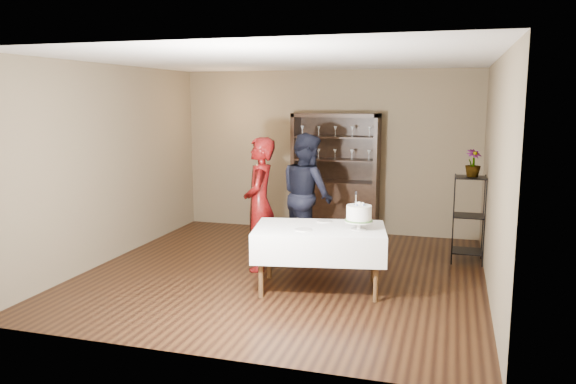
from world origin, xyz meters
name	(u,v)px	position (x,y,z in m)	size (l,w,h in m)	color
floor	(284,273)	(0.00, 0.00, 0.00)	(5.00, 5.00, 0.00)	black
ceiling	(284,60)	(0.00, 0.00, 2.70)	(5.00, 5.00, 0.00)	silver
back_wall	(327,152)	(0.00, 2.50, 1.35)	(5.00, 0.02, 2.70)	brown
wall_left	(111,163)	(-2.50, 0.00, 1.35)	(0.02, 5.00, 2.70)	brown
wall_right	(494,177)	(2.50, 0.00, 1.35)	(0.02, 5.00, 2.70)	brown
china_hutch	(335,195)	(0.20, 2.25, 0.66)	(1.40, 0.48, 2.00)	black
plant_etagere	(469,216)	(2.28, 1.20, 0.65)	(0.42, 0.42, 1.20)	black
cake_table	(320,242)	(0.58, -0.49, 0.58)	(1.65, 1.19, 0.75)	white
woman	(260,204)	(-0.36, 0.09, 0.87)	(0.64, 0.42, 1.75)	#350604
man	(307,195)	(0.07, 0.91, 0.88)	(0.86, 0.67, 1.76)	black
cake	(359,214)	(1.04, -0.48, 0.93)	(0.33, 0.33, 0.44)	silver
plate_near	(303,230)	(0.44, -0.70, 0.76)	(0.20, 0.20, 0.01)	silver
plate_far	(324,221)	(0.57, -0.19, 0.76)	(0.18, 0.18, 0.01)	silver
potted_plant	(473,163)	(2.30, 1.21, 1.37)	(0.21, 0.21, 0.37)	#457136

